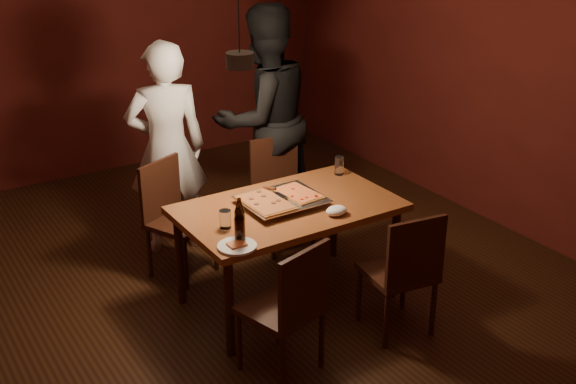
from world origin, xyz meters
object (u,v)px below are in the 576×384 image
chair_far_right (279,182)px  chair_near_right (405,264)px  plate_slice (237,246)px  beer_bottle_a (240,224)px  dining_table (288,215)px  chair_near_left (291,299)px  pizza_tray (282,202)px  beer_bottle_b (240,217)px  pendant_lamp (240,59)px  diner_white (167,149)px  chair_far_left (172,208)px  diner_dark (264,119)px

chair_far_right → chair_near_right: same height
chair_near_right → plate_slice: chair_near_right is taller
chair_near_right → beer_bottle_a: 1.11m
dining_table → chair_near_left: size_ratio=2.91×
pizza_tray → beer_bottle_b: (-0.47, -0.25, 0.10)m
chair_near_left → beer_bottle_a: bearing=86.6°
chair_near_right → pendant_lamp: pendant_lamp is taller
pizza_tray → pendant_lamp: bearing=136.1°
chair_near_left → pendant_lamp: (0.22, 0.95, 1.22)m
chair_near_right → chair_near_left: bearing=-174.3°
plate_slice → diner_white: 1.60m
beer_bottle_a → plate_slice: 0.14m
chair_far_left → chair_near_right: 1.86m
chair_near_right → pendant_lamp: (-0.64, 0.99, 1.22)m
chair_far_right → chair_near_left: size_ratio=0.94×
chair_far_left → beer_bottle_a: size_ratio=2.22×
beer_bottle_a → beer_bottle_b: size_ratio=1.00×
chair_far_left → chair_near_left: bearing=67.5°
dining_table → beer_bottle_b: (-0.50, -0.22, 0.20)m
diner_white → dining_table: bearing=121.7°
beer_bottle_b → chair_far_left: bearing=90.9°
beer_bottle_b → chair_far_right: bearing=47.9°
chair_near_right → pendant_lamp: size_ratio=0.44×
chair_near_left → beer_bottle_a: size_ratio=2.06×
beer_bottle_b → diner_white: (0.14, 1.44, -0.01)m
chair_far_left → chair_near_left: (0.06, -1.58, 0.00)m
pizza_tray → diner_dark: 1.30m
beer_bottle_a → diner_dark: (1.06, 1.50, 0.09)m
chair_far_right → beer_bottle_b: beer_bottle_b is taller
chair_far_left → chair_near_left: size_ratio=1.08×
pizza_tray → diner_white: bearing=102.3°
beer_bottle_a → plate_slice: size_ratio=1.03×
chair_far_right → beer_bottle_a: bearing=55.7°
chair_near_right → plate_slice: size_ratio=2.00×
pendant_lamp → diner_dark: bearing=52.6°
chair_near_right → chair_far_left: bearing=127.8°
plate_slice → diner_white: diner_white is taller
chair_far_left → chair_far_right: bearing=154.4°
chair_near_left → plate_slice: (-0.14, 0.39, 0.22)m
dining_table → pizza_tray: pizza_tray is taller
chair_far_left → diner_white: diner_white is taller
beer_bottle_b → diner_white: 1.45m
diner_dark → beer_bottle_b: bearing=50.7°
chair_near_right → beer_bottle_b: beer_bottle_b is taller
chair_far_left → beer_bottle_b: beer_bottle_b is taller
diner_white → pendant_lamp: 1.36m
beer_bottle_a → diner_dark: size_ratio=0.13×
diner_dark → diner_white: bearing=-5.4°
beer_bottle_b → chair_near_left: bearing=-85.1°
dining_table → beer_bottle_b: size_ratio=5.99×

